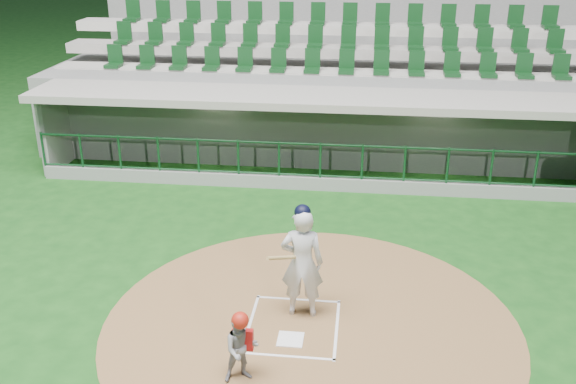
{
  "coord_description": "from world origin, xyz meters",
  "views": [
    {
      "loc": [
        1.02,
        -9.55,
        6.39
      ],
      "look_at": [
        -0.44,
        2.6,
        1.3
      ],
      "focal_mm": 40.0,
      "sensor_mm": 36.0,
      "label": 1
    }
  ],
  "objects": [
    {
      "name": "ground",
      "position": [
        0.0,
        0.0,
        0.0
      ],
      "size": [
        120.0,
        120.0,
        0.0
      ],
      "primitive_type": "plane",
      "color": "#124213",
      "rests_on": "ground"
    },
    {
      "name": "dirt_circle",
      "position": [
        0.3,
        -0.2,
        0.01
      ],
      "size": [
        7.2,
        7.2,
        0.01
      ],
      "primitive_type": "cylinder",
      "color": "brown",
      "rests_on": "ground"
    },
    {
      "name": "home_plate",
      "position": [
        0.0,
        -0.7,
        0.02
      ],
      "size": [
        0.43,
        0.43,
        0.02
      ],
      "primitive_type": "cube",
      "color": "white",
      "rests_on": "dirt_circle"
    },
    {
      "name": "batter_box_chalk",
      "position": [
        0.0,
        -0.3,
        0.02
      ],
      "size": [
        1.55,
        1.8,
        0.01
      ],
      "color": "silver",
      "rests_on": "ground"
    },
    {
      "name": "dugout_structure",
      "position": [
        0.24,
        7.82,
        0.96
      ],
      "size": [
        16.4,
        3.7,
        3.0
      ],
      "color": "gray",
      "rests_on": "ground"
    },
    {
      "name": "seating_deck",
      "position": [
        0.0,
        10.91,
        1.42
      ],
      "size": [
        17.0,
        6.72,
        5.15
      ],
      "color": "slate",
      "rests_on": "ground"
    },
    {
      "name": "batter",
      "position": [
        0.1,
        0.12,
        1.06
      ],
      "size": [
        0.92,
        0.9,
        2.11
      ],
      "color": "silver",
      "rests_on": "dirt_circle"
    },
    {
      "name": "catcher",
      "position": [
        -0.62,
        -1.76,
        0.59
      ],
      "size": [
        0.65,
        0.58,
        1.18
      ],
      "color": "gray",
      "rests_on": "dirt_circle"
    }
  ]
}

